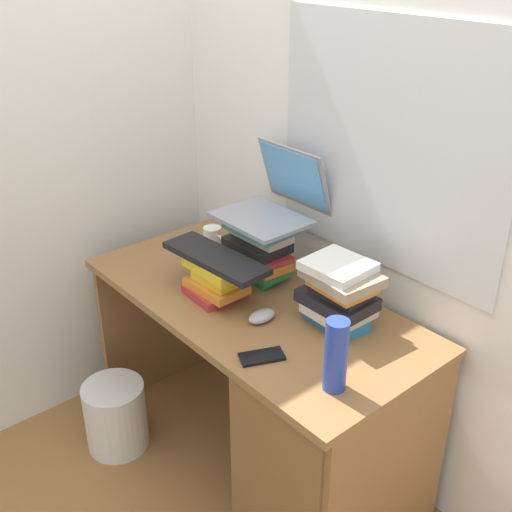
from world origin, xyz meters
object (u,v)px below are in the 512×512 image
object	(u,v)px
book_stack_keyboard_riser	(217,279)
water_bottle	(336,355)
computer_mouse	(262,316)
desk	(311,423)
cell_phone	(262,357)
keyboard	(216,258)
book_stack_side	(339,293)
laptop	(275,201)
mug	(213,238)
wastebasket	(116,416)
book_stack_tall	(260,247)

from	to	relation	value
book_stack_keyboard_riser	water_bottle	world-z (taller)	water_bottle
computer_mouse	water_bottle	world-z (taller)	water_bottle
desk	cell_phone	bearing A→B (deg)	-105.66
keyboard	book_stack_side	bearing A→B (deg)	21.67
laptop	cell_phone	distance (m)	0.62
mug	book_stack_side	bearing A→B (deg)	-1.88
desk	water_bottle	bearing A→B (deg)	-31.10
book_stack_side	keyboard	bearing A→B (deg)	-154.26
desk	water_bottle	world-z (taller)	water_bottle
book_stack_keyboard_riser	keyboard	size ratio (longest dim) A/B	0.54
laptop	wastebasket	bearing A→B (deg)	-116.92
mug	wastebasket	distance (m)	0.82
desk	book_stack_tall	world-z (taller)	book_stack_tall
keyboard	computer_mouse	bearing A→B (deg)	-0.24
book_stack_side	water_bottle	bearing A→B (deg)	-48.40
cell_phone	water_bottle	bearing A→B (deg)	39.22
book_stack_side	mug	distance (m)	0.72
book_stack_side	wastebasket	xyz separation A→B (m)	(-0.70, -0.50, -0.70)
computer_mouse	mug	world-z (taller)	mug
book_stack_keyboard_riser	computer_mouse	bearing A→B (deg)	3.50
book_stack_keyboard_riser	cell_phone	world-z (taller)	book_stack_keyboard_riser
cell_phone	keyboard	bearing A→B (deg)	-173.14
computer_mouse	mug	xyz separation A→B (m)	(-0.54, 0.20, 0.03)
book_stack_side	cell_phone	size ratio (longest dim) A/B	1.87
book_stack_side	book_stack_keyboard_riser	bearing A→B (deg)	-154.31
book_stack_keyboard_riser	book_stack_tall	bearing A→B (deg)	91.59
book_stack_keyboard_riser	laptop	bearing A→B (deg)	91.05
book_stack_side	wastebasket	world-z (taller)	book_stack_side
desk	keyboard	bearing A→B (deg)	-172.34
keyboard	laptop	bearing A→B (deg)	86.52
book_stack_tall	book_stack_keyboard_riser	bearing A→B (deg)	-88.41
book_stack_tall	water_bottle	size ratio (longest dim) A/B	1.11
book_stack_tall	desk	bearing A→B (deg)	-18.74
desk	book_stack_side	world-z (taller)	book_stack_side
book_stack_side	computer_mouse	size ratio (longest dim) A/B	2.45
keyboard	desk	bearing A→B (deg)	3.58
desk	water_bottle	distance (m)	0.49
water_bottle	wastebasket	xyz separation A→B (m)	(-0.92, -0.25, -0.69)
book_stack_tall	book_stack_side	distance (m)	0.41
desk	computer_mouse	bearing A→B (deg)	-168.22
keyboard	mug	xyz separation A→B (m)	(-0.31, 0.22, -0.11)
book_stack_keyboard_riser	computer_mouse	world-z (taller)	book_stack_keyboard_riser
water_bottle	mug	bearing A→B (deg)	163.73
book_stack_tall	mug	world-z (taller)	book_stack_tall
wastebasket	book_stack_tall	bearing A→B (deg)	60.09
book_stack_side	cell_phone	world-z (taller)	book_stack_side
desk	keyboard	world-z (taller)	keyboard
laptop	keyboard	bearing A→B (deg)	-89.41
laptop	wastebasket	xyz separation A→B (m)	(-0.30, -0.58, -0.87)
keyboard	water_bottle	size ratio (longest dim) A/B	1.87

